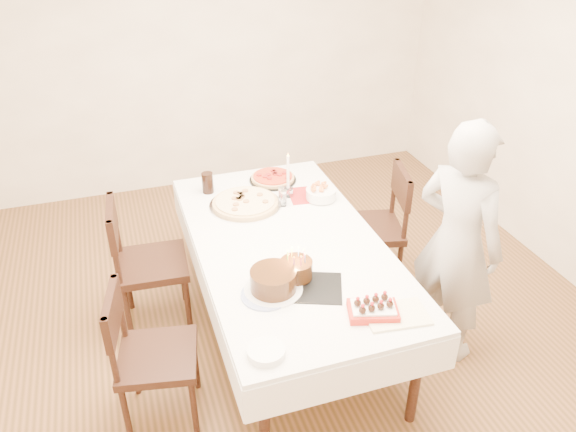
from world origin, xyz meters
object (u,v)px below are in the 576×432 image
object	(u,v)px
chair_left_savory	(152,264)
chair_left_dessert	(158,357)
pasta_bowl	(321,194)
pizza_white	(245,203)
strawberry_box	(373,310)
pizza_pepperoni	(273,178)
person	(457,244)
chair_right_savory	(370,228)
birthday_cake	(296,264)
dining_table	(288,288)
layer_cake	(273,281)
taper_candle	(288,175)
cola_glass	(208,183)

from	to	relation	value
chair_left_savory	chair_left_dessert	xyz separation A→B (m)	(-0.07, -0.84, -0.04)
pasta_bowl	chair_left_dessert	bearing A→B (deg)	-145.33
pizza_white	strawberry_box	size ratio (longest dim) A/B	1.96
chair_left_dessert	pizza_pepperoni	bearing A→B (deg)	-118.46
chair_left_savory	pizza_white	size ratio (longest dim) A/B	1.93
person	strawberry_box	xyz separation A→B (m)	(-0.74, -0.37, -0.02)
pizza_white	strawberry_box	distance (m)	1.38
chair_right_savory	birthday_cake	bearing A→B (deg)	-124.84
dining_table	strawberry_box	distance (m)	0.93
chair_left_savory	person	xyz separation A→B (m)	(1.78, -0.82, 0.32)
person	pizza_pepperoni	distance (m)	1.50
strawberry_box	dining_table	bearing A→B (deg)	104.09
pizza_white	pizza_pepperoni	world-z (taller)	same
pasta_bowl	layer_cake	world-z (taller)	layer_cake
pasta_bowl	strawberry_box	xyz separation A→B (m)	(-0.19, -1.26, -0.01)
person	birthday_cake	size ratio (longest dim) A/B	8.66
taper_candle	strawberry_box	xyz separation A→B (m)	(0.01, -1.38, -0.14)
chair_left_savory	pizza_white	world-z (taller)	chair_left_savory
chair_left_dessert	birthday_cake	distance (m)	0.92
pizza_pepperoni	layer_cake	distance (m)	1.34
pasta_bowl	pizza_white	bearing A→B (deg)	171.95
chair_right_savory	layer_cake	world-z (taller)	chair_right_savory
person	strawberry_box	distance (m)	0.83
chair_right_savory	taper_candle	world-z (taller)	taper_candle
pizza_pepperoni	taper_candle	world-z (taller)	taper_candle
dining_table	pasta_bowl	xyz separation A→B (m)	(0.40, 0.45, 0.42)
pizza_pepperoni	chair_left_dessert	bearing A→B (deg)	-129.48
chair_left_savory	cola_glass	distance (m)	0.72
pizza_white	pizza_pepperoni	xyz separation A→B (m)	(0.30, 0.31, 0.00)
pizza_pepperoni	dining_table	bearing A→B (deg)	-100.44
chair_left_savory	layer_cake	distance (m)	1.08
dining_table	pasta_bowl	size ratio (longest dim) A/B	9.93
pizza_white	chair_left_savory	bearing A→B (deg)	-168.88
pizza_pepperoni	chair_left_savory	bearing A→B (deg)	-155.75
pasta_bowl	strawberry_box	distance (m)	1.27
cola_glass	strawberry_box	world-z (taller)	cola_glass
pizza_pepperoni	birthday_cake	size ratio (longest dim) A/B	1.91
chair_right_savory	chair_left_savory	distance (m)	1.60
dining_table	taper_candle	world-z (taller)	taper_candle
person	taper_candle	xyz separation A→B (m)	(-0.76, 1.00, 0.11)
person	chair_right_savory	bearing A→B (deg)	-11.42
person	birthday_cake	xyz separation A→B (m)	(-1.02, 0.05, 0.04)
layer_cake	dining_table	bearing A→B (deg)	62.43
pizza_white	pasta_bowl	distance (m)	0.54
cola_glass	dining_table	bearing A→B (deg)	-66.52
chair_left_dessert	pizza_white	size ratio (longest dim) A/B	1.79
taper_candle	strawberry_box	size ratio (longest dim) A/B	1.32
chair_left_savory	layer_cake	size ratio (longest dim) A/B	2.98
chair_right_savory	strawberry_box	size ratio (longest dim) A/B	3.74
chair_left_dessert	cola_glass	bearing A→B (deg)	-102.84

